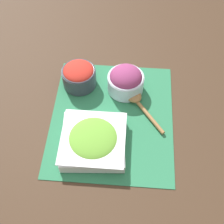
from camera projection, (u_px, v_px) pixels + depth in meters
The scene contains 6 objects.
ground_plane at pixel (112, 118), 0.99m from camera, with size 3.00×3.00×0.00m, color #422D1E.
placemat at pixel (112, 118), 0.99m from camera, with size 0.45×0.38×0.00m.
onion_bowl at pixel (126, 80), 1.02m from camera, with size 0.12×0.12×0.09m.
lettuce_bowl at pixel (93, 140), 0.91m from camera, with size 0.20×0.20×0.05m.
tomato_bowl at pixel (79, 75), 1.03m from camera, with size 0.11×0.11×0.08m.
wooden_spoon at pixel (136, 99), 1.01m from camera, with size 0.18×0.14×0.03m.
Camera 1 is at (-0.55, -0.04, 0.83)m, focal length 50.00 mm.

